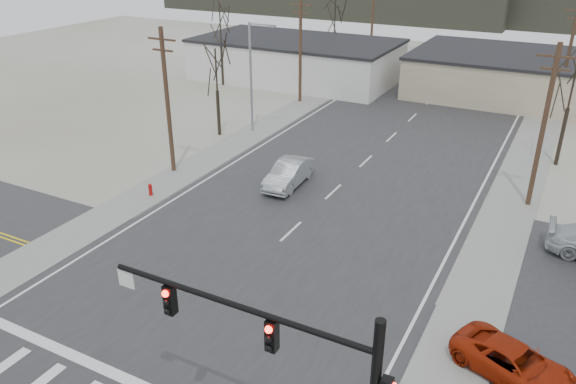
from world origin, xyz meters
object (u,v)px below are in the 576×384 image
Objects in this scene: fire_hydrant at (150,190)px; car_far_b at (424,51)px; car_parked_red at (515,364)px; car_far_a at (490,73)px; sedan_crossing at (289,173)px; traffic_signal_mast at (307,375)px.

car_far_b is (3.74, 51.16, 0.22)m from fire_hydrant.
fire_hydrant is 23.84m from car_parked_red.
car_far_a is at bearing -21.53° from car_far_b.
car_far_b is (-10.10, 9.17, -0.08)m from car_far_a.
car_far_a reaches higher than fire_hydrant.
car_far_a is 13.64m from car_far_b.
car_far_a is 1.01× the size of car_parked_red.
traffic_signal_mast is at bearing -63.87° from sedan_crossing.
traffic_signal_mast is 67.04m from car_far_b.
traffic_signal_mast reaches higher than fire_hydrant.
traffic_signal_mast is 23.39m from fire_hydrant.
fire_hydrant is 0.18× the size of car_far_a.
sedan_crossing reaches higher than car_far_a.
sedan_crossing is at bearing 38.25° from fire_hydrant.
car_far_b is at bearing 85.82° from fire_hydrant.
traffic_signal_mast is 1.79× the size of sedan_crossing.
sedan_crossing is 1.36× the size of car_far_b.
car_far_a is (6.73, 36.39, -0.12)m from sedan_crossing.
car_far_a reaches higher than car_parked_red.
car_parked_red is (4.93, 8.02, -3.97)m from traffic_signal_mast.
sedan_crossing is (-10.98, 19.81, -3.80)m from traffic_signal_mast.
sedan_crossing is 1.03× the size of car_far_a.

